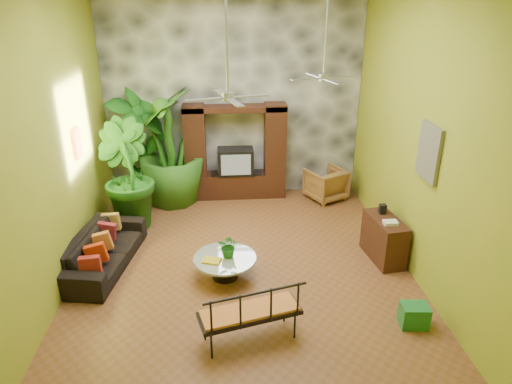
{
  "coord_description": "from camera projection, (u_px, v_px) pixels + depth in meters",
  "views": [
    {
      "loc": [
        -0.31,
        -7.25,
        4.59
      ],
      "look_at": [
        0.27,
        0.2,
        1.36
      ],
      "focal_mm": 32.0,
      "sensor_mm": 36.0,
      "label": 1
    }
  ],
  "objects": [
    {
      "name": "ground",
      "position": [
        243.0,
        264.0,
        8.48
      ],
      "size": [
        7.0,
        7.0,
        0.0
      ],
      "primitive_type": "plane",
      "color": "brown",
      "rests_on": "ground"
    },
    {
      "name": "back_wall",
      "position": [
        234.0,
        92.0,
        10.69
      ],
      "size": [
        6.0,
        0.02,
        5.0
      ],
      "primitive_type": "cube",
      "color": "olive",
      "rests_on": "ground"
    },
    {
      "name": "left_wall",
      "position": [
        53.0,
        138.0,
        7.27
      ],
      "size": [
        0.02,
        7.0,
        5.0
      ],
      "primitive_type": "cube",
      "color": "olive",
      "rests_on": "ground"
    },
    {
      "name": "right_wall",
      "position": [
        418.0,
        130.0,
        7.7
      ],
      "size": [
        0.02,
        7.0,
        5.0
      ],
      "primitive_type": "cube",
      "color": "olive",
      "rests_on": "ground"
    },
    {
      "name": "stone_accent_wall",
      "position": [
        234.0,
        93.0,
        10.63
      ],
      "size": [
        5.98,
        0.1,
        4.98
      ],
      "primitive_type": "cube",
      "color": "#3A3D41",
      "rests_on": "ground"
    },
    {
      "name": "entertainment_center",
      "position": [
        235.0,
        159.0,
        10.97
      ],
      "size": [
        2.4,
        0.55,
        2.3
      ],
      "color": "#33190E",
      "rests_on": "ground"
    },
    {
      "name": "ceiling_fan_front",
      "position": [
        228.0,
        83.0,
        6.75
      ],
      "size": [
        1.28,
        1.28,
        1.86
      ],
      "color": "#A5A5AA",
      "rests_on": "ceiling"
    },
    {
      "name": "ceiling_fan_back",
      "position": [
        324.0,
        66.0,
        8.34
      ],
      "size": [
        1.28,
        1.28,
        1.86
      ],
      "color": "#A5A5AA",
      "rests_on": "ceiling"
    },
    {
      "name": "wall_art_mask",
      "position": [
        77.0,
        143.0,
        8.35
      ],
      "size": [
        0.06,
        0.32,
        0.55
      ],
      "primitive_type": "cube",
      "color": "#C88917",
      "rests_on": "left_wall"
    },
    {
      "name": "wall_art_painting",
      "position": [
        429.0,
        152.0,
        7.23
      ],
      "size": [
        0.06,
        0.7,
        0.9
      ],
      "primitive_type": "cube",
      "color": "#26668C",
      "rests_on": "right_wall"
    },
    {
      "name": "sofa",
      "position": [
        103.0,
        250.0,
        8.29
      ],
      "size": [
        1.26,
        2.39,
        0.67
      ],
      "primitive_type": "imported",
      "rotation": [
        0.0,
        0.0,
        1.4
      ],
      "color": "black",
      "rests_on": "ground"
    },
    {
      "name": "wicker_armchair",
      "position": [
        326.0,
        184.0,
        11.05
      ],
      "size": [
        1.11,
        1.12,
        0.77
      ],
      "primitive_type": "imported",
      "rotation": [
        0.0,
        0.0,
        3.6
      ],
      "color": "olive",
      "rests_on": "ground"
    },
    {
      "name": "tall_plant_a",
      "position": [
        142.0,
        144.0,
        10.65
      ],
      "size": [
        1.78,
        1.65,
        2.79
      ],
      "primitive_type": "imported",
      "rotation": [
        0.0,
        0.0,
        0.59
      ],
      "color": "#1B5C18",
      "rests_on": "ground"
    },
    {
      "name": "tall_plant_b",
      "position": [
        125.0,
        175.0,
        9.47
      ],
      "size": [
        1.63,
        1.61,
        2.31
      ],
      "primitive_type": "imported",
      "rotation": [
        0.0,
        0.0,
        2.42
      ],
      "color": "#1D5C18",
      "rests_on": "ground"
    },
    {
      "name": "tall_plant_c",
      "position": [
        170.0,
        147.0,
        10.5
      ],
      "size": [
        1.64,
        1.64,
        2.74
      ],
      "primitive_type": "imported",
      "rotation": [
        0.0,
        0.0,
        4.64
      ],
      "color": "#2F6C1C",
      "rests_on": "ground"
    },
    {
      "name": "coffee_table",
      "position": [
        225.0,
        264.0,
        7.99
      ],
      "size": [
        1.1,
        1.1,
        0.4
      ],
      "rotation": [
        0.0,
        0.0,
        -0.15
      ],
      "color": "black",
      "rests_on": "ground"
    },
    {
      "name": "centerpiece_plant",
      "position": [
        229.0,
        246.0,
        7.88
      ],
      "size": [
        0.45,
        0.41,
        0.41
      ],
      "primitive_type": "imported",
      "rotation": [
        0.0,
        0.0,
        -0.28
      ],
      "color": "#1E651A",
      "rests_on": "coffee_table"
    },
    {
      "name": "yellow_tray",
      "position": [
        212.0,
        261.0,
        7.8
      ],
      "size": [
        0.35,
        0.3,
        0.03
      ],
      "primitive_type": "cube",
      "rotation": [
        0.0,
        0.0,
        -0.32
      ],
      "color": "#FBFE1B",
      "rests_on": "coffee_table"
    },
    {
      "name": "iron_bench",
      "position": [
        250.0,
        312.0,
        6.35
      ],
      "size": [
        1.53,
        0.89,
        0.57
      ],
      "rotation": [
        0.0,
        0.0,
        0.26
      ],
      "color": "black",
      "rests_on": "ground"
    },
    {
      "name": "side_console",
      "position": [
        384.0,
        239.0,
        8.5
      ],
      "size": [
        0.6,
        1.08,
        0.83
      ],
      "primitive_type": "cube",
      "rotation": [
        0.0,
        0.0,
        0.13
      ],
      "color": "#3D2613",
      "rests_on": "ground"
    },
    {
      "name": "green_bin",
      "position": [
        414.0,
        315.0,
        6.84
      ],
      "size": [
        0.43,
        0.34,
        0.35
      ],
      "primitive_type": "cube",
      "rotation": [
        0.0,
        0.0,
        -0.08
      ],
      "color": "#207923",
      "rests_on": "ground"
    }
  ]
}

